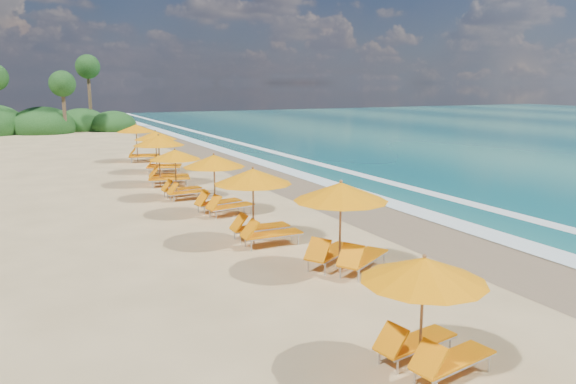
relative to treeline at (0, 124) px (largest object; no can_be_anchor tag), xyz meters
name	(u,v)px	position (x,y,z in m)	size (l,w,h in m)	color
ground	(288,224)	(9.94, -45.51, -1.00)	(160.00, 160.00, 0.00)	tan
wet_sand	(378,213)	(13.94, -45.51, -0.99)	(4.00, 160.00, 0.01)	#826A4D
surf_foam	(432,206)	(16.64, -45.51, -0.97)	(4.00, 160.00, 0.01)	white
station_2	(429,306)	(7.50, -56.04, 0.25)	(2.63, 2.50, 2.22)	olive
station_3	(344,220)	(9.03, -50.76, 0.44)	(3.46, 3.46, 2.57)	olive
station_4	(259,200)	(8.04, -47.27, 0.41)	(2.70, 2.49, 2.51)	olive
station_5	(219,180)	(8.22, -42.91, 0.37)	(2.92, 2.78, 2.43)	olive
station_6	(179,170)	(7.65, -39.29, 0.28)	(2.52, 2.34, 2.27)	olive
station_7	(163,157)	(7.83, -35.68, 0.46)	(3.18, 3.06, 2.59)	olive
station_8	(159,149)	(8.60, -31.58, 0.38)	(3.13, 3.07, 2.45)	olive
station_9	(140,140)	(8.54, -26.43, 0.40)	(3.05, 2.93, 2.49)	olive
treeline	(0,124)	(0.00, 0.00, 0.00)	(25.80, 8.80, 9.74)	#163D14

